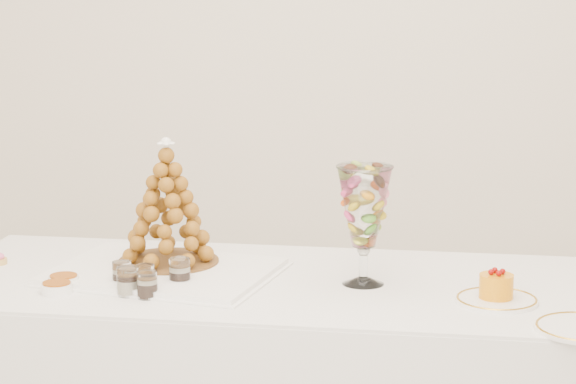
# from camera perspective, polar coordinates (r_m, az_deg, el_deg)

# --- Properties ---
(lace_tray) EXTENTS (0.65, 0.54, 0.02)m
(lace_tray) POSITION_cam_1_polar(r_m,az_deg,el_deg) (3.12, -6.35, -4.05)
(lace_tray) COLOR white
(lace_tray) RESTS_ON buffet_table
(macaron_vase) EXTENTS (0.15, 0.15, 0.32)m
(macaron_vase) POSITION_cam_1_polar(r_m,az_deg,el_deg) (2.98, 3.89, -0.82)
(macaron_vase) COLOR white
(macaron_vase) RESTS_ON buffet_table
(cake_plate) EXTENTS (0.21, 0.21, 0.01)m
(cake_plate) POSITION_cam_1_polar(r_m,az_deg,el_deg) (2.91, 10.55, -5.43)
(cake_plate) COLOR white
(cake_plate) RESTS_ON buffet_table
(verrine_a) EXTENTS (0.06, 0.06, 0.07)m
(verrine_a) POSITION_cam_1_polar(r_m,az_deg,el_deg) (3.02, -8.44, -4.15)
(verrine_a) COLOR white
(verrine_a) RESTS_ON buffet_table
(verrine_b) EXTENTS (0.05, 0.05, 0.07)m
(verrine_b) POSITION_cam_1_polar(r_m,az_deg,el_deg) (2.99, -7.26, -4.30)
(verrine_b) COLOR white
(verrine_b) RESTS_ON buffet_table
(verrine_c) EXTENTS (0.07, 0.07, 0.08)m
(verrine_c) POSITION_cam_1_polar(r_m,az_deg,el_deg) (3.01, -5.52, -4.08)
(verrine_c) COLOR white
(verrine_c) RESTS_ON buffet_table
(verrine_d) EXTENTS (0.06, 0.06, 0.08)m
(verrine_d) POSITION_cam_1_polar(r_m,az_deg,el_deg) (2.94, -8.15, -4.51)
(verrine_d) COLOR white
(verrine_d) RESTS_ON buffet_table
(verrine_e) EXTENTS (0.06, 0.06, 0.07)m
(verrine_e) POSITION_cam_1_polar(r_m,az_deg,el_deg) (2.91, -7.16, -4.69)
(verrine_e) COLOR white
(verrine_e) RESTS_ON buffet_table
(ramekin_back) EXTENTS (0.08, 0.08, 0.03)m
(ramekin_back) POSITION_cam_1_polar(r_m,az_deg,el_deg) (3.06, -11.32, -4.45)
(ramekin_back) COLOR white
(ramekin_back) RESTS_ON buffet_table
(ramekin_front) EXTENTS (0.08, 0.08, 0.03)m
(ramekin_front) POSITION_cam_1_polar(r_m,az_deg,el_deg) (3.00, -11.66, -4.81)
(ramekin_front) COLOR white
(ramekin_front) RESTS_ON buffet_table
(croquembouche) EXTENTS (0.28, 0.28, 0.35)m
(croquembouche) POSITION_cam_1_polar(r_m,az_deg,el_deg) (3.14, -6.15, -0.52)
(croquembouche) COLOR brown
(croquembouche) RESTS_ON lace_tray
(mousse_cake) EXTENTS (0.09, 0.09, 0.08)m
(mousse_cake) POSITION_cam_1_polar(r_m,az_deg,el_deg) (2.91, 10.53, -4.70)
(mousse_cake) COLOR orange
(mousse_cake) RESTS_ON cake_plate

